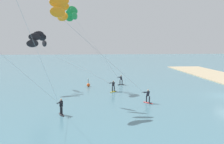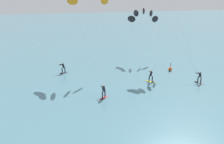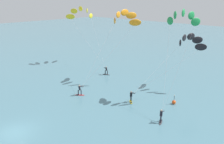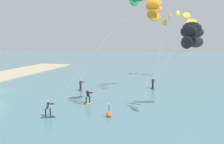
% 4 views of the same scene
% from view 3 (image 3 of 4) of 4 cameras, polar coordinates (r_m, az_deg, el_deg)
% --- Properties ---
extents(ground_plane, '(240.00, 240.00, 0.00)m').
position_cam_3_polar(ground_plane, '(28.68, -22.77, -13.60)').
color(ground_plane, slate).
extents(kitesurfer_nearshore, '(5.31, 10.03, 12.90)m').
position_cam_3_polar(kitesurfer_nearshore, '(33.36, 16.84, 11.81)').
color(kitesurfer_nearshore, '#333338').
rests_on(kitesurfer_nearshore, ground).
extents(kitesurfer_mid_water, '(13.83, 7.21, 12.56)m').
position_cam_3_polar(kitesurfer_mid_water, '(53.35, -7.53, 13.89)').
color(kitesurfer_mid_water, '#333338').
rests_on(kitesurfer_mid_water, ground).
extents(kitesurfer_far_out, '(6.31, 13.15, 9.03)m').
position_cam_3_polar(kitesurfer_far_out, '(38.79, 18.26, 6.82)').
color(kitesurfer_far_out, yellow).
rests_on(kitesurfer_far_out, ground).
extents(kitesurfer_downwind, '(6.24, 11.84, 12.49)m').
position_cam_3_polar(kitesurfer_downwind, '(40.16, 2.77, 12.76)').
color(kitesurfer_downwind, red).
rests_on(kitesurfer_downwind, ground).
extents(marker_buoy, '(0.56, 0.56, 1.38)m').
position_cam_3_polar(marker_buoy, '(34.01, 14.97, -7.14)').
color(marker_buoy, '#EA5119').
rests_on(marker_buoy, ground).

